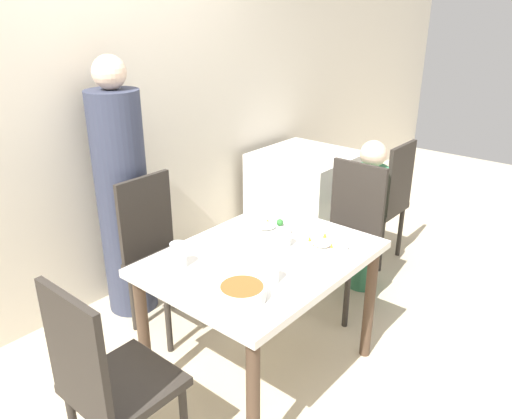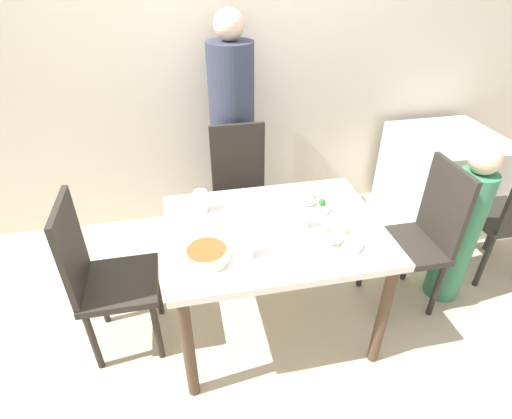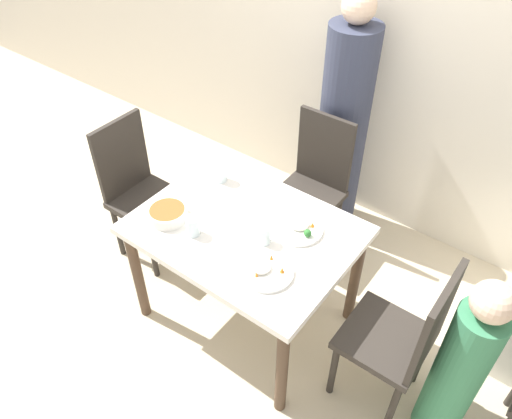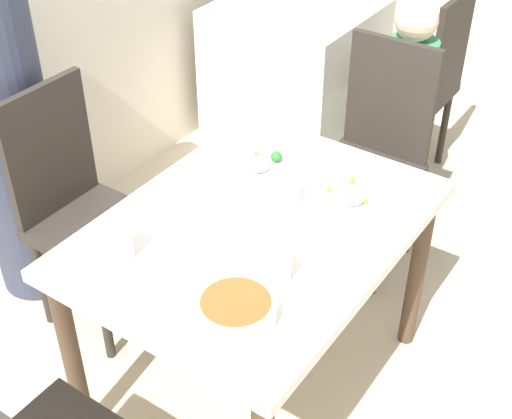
{
  "view_description": "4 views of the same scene",
  "coord_description": "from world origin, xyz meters",
  "px_view_note": "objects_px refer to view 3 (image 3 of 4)",
  "views": [
    {
      "loc": [
        -1.72,
        -1.41,
        1.9
      ],
      "look_at": [
        0.02,
        0.06,
        0.96
      ],
      "focal_mm": 35.0,
      "sensor_mm": 36.0,
      "label": 1
    },
    {
      "loc": [
        -0.43,
        -1.63,
        1.95
      ],
      "look_at": [
        -0.11,
        -0.08,
        0.91
      ],
      "focal_mm": 28.0,
      "sensor_mm": 36.0,
      "label": 2
    },
    {
      "loc": [
        1.17,
        -1.46,
        2.51
      ],
      "look_at": [
        0.08,
        -0.0,
        0.9
      ],
      "focal_mm": 35.0,
      "sensor_mm": 36.0,
      "label": 3
    },
    {
      "loc": [
        -1.43,
        -0.98,
        2.06
      ],
      "look_at": [
        0.03,
        0.02,
        0.76
      ],
      "focal_mm": 50.0,
      "sensor_mm": 36.0,
      "label": 4
    }
  ],
  "objects_px": {
    "person_child": "(459,369)",
    "plate_rice_adult": "(299,228)",
    "chair_child_spot": "(402,337)",
    "chair_adult_spot": "(313,183)",
    "person_adult": "(343,128)",
    "glass_water_tall": "(220,171)",
    "bowl_curry": "(168,213)"
  },
  "relations": [
    {
      "from": "chair_child_spot",
      "to": "plate_rice_adult",
      "type": "xyz_separation_m",
      "value": [
        -0.67,
        0.12,
        0.23
      ]
    },
    {
      "from": "person_child",
      "to": "chair_child_spot",
      "type": "bearing_deg",
      "value": 180.0
    },
    {
      "from": "person_adult",
      "to": "chair_child_spot",
      "type": "bearing_deg",
      "value": -47.97
    },
    {
      "from": "bowl_curry",
      "to": "person_child",
      "type": "bearing_deg",
      "value": 8.17
    },
    {
      "from": "plate_rice_adult",
      "to": "person_child",
      "type": "bearing_deg",
      "value": -7.03
    },
    {
      "from": "person_child",
      "to": "plate_rice_adult",
      "type": "xyz_separation_m",
      "value": [
        -0.94,
        0.12,
        0.23
      ]
    },
    {
      "from": "bowl_curry",
      "to": "glass_water_tall",
      "type": "relative_size",
      "value": 1.7
    },
    {
      "from": "chair_adult_spot",
      "to": "plate_rice_adult",
      "type": "height_order",
      "value": "chair_adult_spot"
    },
    {
      "from": "bowl_curry",
      "to": "plate_rice_adult",
      "type": "relative_size",
      "value": 0.83
    },
    {
      "from": "chair_adult_spot",
      "to": "person_child",
      "type": "bearing_deg",
      "value": -30.83
    },
    {
      "from": "chair_adult_spot",
      "to": "bowl_curry",
      "type": "height_order",
      "value": "chair_adult_spot"
    },
    {
      "from": "chair_adult_spot",
      "to": "person_adult",
      "type": "xyz_separation_m",
      "value": [
        0.0,
        0.33,
        0.25
      ]
    },
    {
      "from": "bowl_curry",
      "to": "plate_rice_adult",
      "type": "distance_m",
      "value": 0.69
    },
    {
      "from": "plate_rice_adult",
      "to": "glass_water_tall",
      "type": "bearing_deg",
      "value": 172.49
    },
    {
      "from": "chair_child_spot",
      "to": "person_adult",
      "type": "xyz_separation_m",
      "value": [
        -0.95,
        1.06,
        0.25
      ]
    },
    {
      "from": "chair_child_spot",
      "to": "plate_rice_adult",
      "type": "relative_size",
      "value": 3.8
    },
    {
      "from": "chair_child_spot",
      "to": "plate_rice_adult",
      "type": "bearing_deg",
      "value": -99.85
    },
    {
      "from": "person_adult",
      "to": "chair_adult_spot",
      "type": "bearing_deg",
      "value": -90.0
    },
    {
      "from": "person_child",
      "to": "chair_adult_spot",
      "type": "bearing_deg",
      "value": 149.17
    },
    {
      "from": "chair_adult_spot",
      "to": "plate_rice_adult",
      "type": "relative_size",
      "value": 3.8
    },
    {
      "from": "person_child",
      "to": "glass_water_tall",
      "type": "relative_size",
      "value": 8.68
    },
    {
      "from": "chair_adult_spot",
      "to": "person_child",
      "type": "distance_m",
      "value": 1.43
    },
    {
      "from": "plate_rice_adult",
      "to": "glass_water_tall",
      "type": "xyz_separation_m",
      "value": [
        -0.59,
        0.08,
        0.05
      ]
    },
    {
      "from": "person_adult",
      "to": "bowl_curry",
      "type": "height_order",
      "value": "person_adult"
    },
    {
      "from": "chair_adult_spot",
      "to": "person_adult",
      "type": "bearing_deg",
      "value": 90.0
    },
    {
      "from": "chair_child_spot",
      "to": "glass_water_tall",
      "type": "relative_size",
      "value": 7.76
    },
    {
      "from": "chair_adult_spot",
      "to": "plate_rice_adult",
      "type": "distance_m",
      "value": 0.72
    },
    {
      "from": "person_adult",
      "to": "glass_water_tall",
      "type": "distance_m",
      "value": 0.92
    },
    {
      "from": "person_child",
      "to": "plate_rice_adult",
      "type": "bearing_deg",
      "value": 172.97
    },
    {
      "from": "person_adult",
      "to": "person_child",
      "type": "xyz_separation_m",
      "value": [
        1.23,
        -1.06,
        -0.25
      ]
    },
    {
      "from": "glass_water_tall",
      "to": "chair_child_spot",
      "type": "bearing_deg",
      "value": -8.76
    },
    {
      "from": "chair_child_spot",
      "to": "person_adult",
      "type": "distance_m",
      "value": 1.45
    }
  ]
}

